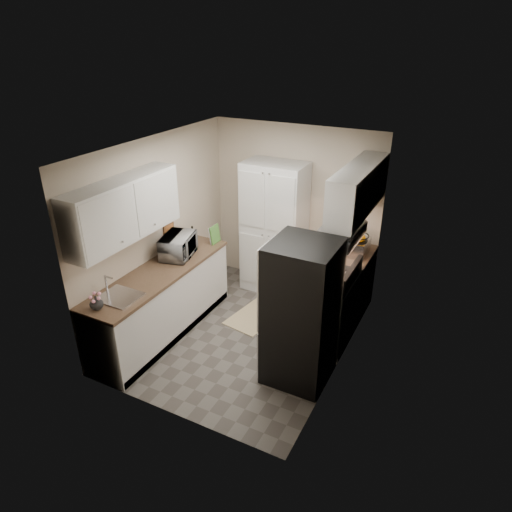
{
  "coord_description": "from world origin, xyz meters",
  "views": [
    {
      "loc": [
        2.42,
        -4.4,
        3.64
      ],
      "look_at": [
        0.09,
        0.15,
        1.12
      ],
      "focal_mm": 32.0,
      "sensor_mm": 36.0,
      "label": 1
    }
  ],
  "objects": [
    {
      "name": "pantry_cabinet",
      "position": [
        -0.2,
        1.32,
        1.0
      ],
      "size": [
        0.9,
        0.55,
        2.0
      ],
      "primitive_type": "cube",
      "color": "silver",
      "rests_on": "ground"
    },
    {
      "name": "fruit_basket",
      "position": [
        1.1,
        1.16,
        1.2
      ],
      "size": [
        0.36,
        0.36,
        0.12
      ],
      "primitive_type": null,
      "rotation": [
        0.0,
        0.0,
        -0.27
      ],
      "color": "orange",
      "rests_on": "toaster_oven"
    },
    {
      "name": "refrigerator",
      "position": [
        0.94,
        -0.41,
        0.85
      ],
      "size": [
        0.7,
        0.72,
        1.7
      ],
      "primitive_type": "cube",
      "color": "#B7B7BC",
      "rests_on": "ground"
    },
    {
      "name": "room_shell",
      "position": [
        -0.02,
        -0.01,
        1.63
      ],
      "size": [
        2.64,
        3.24,
        2.52
      ],
      "color": "beige",
      "rests_on": "ground"
    },
    {
      "name": "electric_range",
      "position": [
        0.97,
        0.39,
        0.48
      ],
      "size": [
        0.71,
        0.78,
        1.13
      ],
      "color": "#B7B7BC",
      "rests_on": "ground"
    },
    {
      "name": "base_cabinet_right",
      "position": [
        0.99,
        1.19,
        0.44
      ],
      "size": [
        0.6,
        0.8,
        0.88
      ],
      "primitive_type": "cube",
      "color": "silver",
      "rests_on": "ground"
    },
    {
      "name": "toaster_oven",
      "position": [
        1.09,
        1.19,
        1.03
      ],
      "size": [
        0.3,
        0.38,
        0.22
      ],
      "primitive_type": "cube",
      "rotation": [
        0.0,
        0.0,
        -0.01
      ],
      "color": "#ABACB0",
      "rests_on": "countertop_right"
    },
    {
      "name": "countertop_right",
      "position": [
        0.99,
        1.19,
        0.9
      ],
      "size": [
        0.63,
        0.83,
        0.04
      ],
      "primitive_type": "cube",
      "color": "brown",
      "rests_on": "base_cabinet_right"
    },
    {
      "name": "ground",
      "position": [
        0.0,
        0.0,
        0.0
      ],
      "size": [
        3.2,
        3.2,
        0.0
      ],
      "primitive_type": "plane",
      "color": "#56514C",
      "rests_on": "ground"
    },
    {
      "name": "wine_bottle",
      "position": [
        -1.0,
        0.35,
        1.07
      ],
      "size": [
        0.07,
        0.07,
        0.29
      ],
      "primitive_type": "cylinder",
      "color": "black",
      "rests_on": "countertop_left"
    },
    {
      "name": "base_cabinet_left",
      "position": [
        -0.99,
        -0.43,
        0.44
      ],
      "size": [
        0.6,
        2.3,
        0.88
      ],
      "primitive_type": "cube",
      "color": "silver",
      "rests_on": "ground"
    },
    {
      "name": "flower_vase",
      "position": [
        -1.04,
        -1.44,
        1.0
      ],
      "size": [
        0.17,
        0.17,
        0.15
      ],
      "primitive_type": "imported",
      "rotation": [
        0.0,
        0.0,
        0.21
      ],
      "color": "silver",
      "rests_on": "countertop_left"
    },
    {
      "name": "countertop_left",
      "position": [
        -0.99,
        -0.43,
        0.9
      ],
      "size": [
        0.63,
        2.33,
        0.04
      ],
      "primitive_type": "cube",
      "color": "brown",
      "rests_on": "base_cabinet_left"
    },
    {
      "name": "microwave",
      "position": [
        -1.02,
        0.04,
        1.07
      ],
      "size": [
        0.49,
        0.62,
        0.3
      ],
      "primitive_type": "imported",
      "rotation": [
        0.0,
        0.0,
        1.83
      ],
      "color": "silver",
      "rests_on": "countertop_left"
    },
    {
      "name": "kitchen_mat",
      "position": [
        -0.06,
        0.44,
        0.01
      ],
      "size": [
        0.67,
        0.94,
        0.01
      ],
      "primitive_type": "cube",
      "rotation": [
        0.0,
        0.0,
        -0.16
      ],
      "color": "#CBB383",
      "rests_on": "ground"
    },
    {
      "name": "cutting_board",
      "position": [
        -0.81,
        0.63,
        1.05
      ],
      "size": [
        0.02,
        0.21,
        0.26
      ],
      "primitive_type": "cube",
      "rotation": [
        0.0,
        0.0,
        -0.02
      ],
      "color": "#498934",
      "rests_on": "countertop_left"
    }
  ]
}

